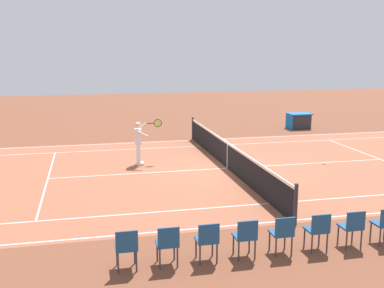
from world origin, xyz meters
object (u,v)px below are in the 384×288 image
(spectator_chair_5, at_px, (207,239))
(tennis_net, at_px, (228,155))
(tennis_player_near, at_px, (139,141))
(spectator_chair_4, at_px, (246,235))
(spectator_chair_3, at_px, (283,232))
(equipment_cart_tarped, at_px, (299,121))
(tennis_ball, at_px, (324,164))
(spectator_chair_7, at_px, (126,246))
(spectator_chair_6, at_px, (168,242))
(spectator_chair_1, at_px, (352,226))
(spectator_chair_2, at_px, (318,229))

(spectator_chair_5, bearing_deg, tennis_net, -110.05)
(tennis_net, xyz_separation_m, spectator_chair_5, (2.68, 7.34, 0.03))
(tennis_player_near, distance_m, spectator_chair_4, 8.72)
(spectator_chair_3, distance_m, equipment_cart_tarped, 16.58)
(tennis_net, distance_m, tennis_ball, 3.83)
(tennis_player_near, height_order, tennis_ball, tennis_player_near)
(spectator_chair_7, bearing_deg, tennis_net, -120.59)
(spectator_chair_3, height_order, spectator_chair_7, same)
(tennis_net, xyz_separation_m, spectator_chair_3, (1.02, 7.34, 0.03))
(spectator_chair_3, bearing_deg, spectator_chair_6, 0.00)
(spectator_chair_3, bearing_deg, spectator_chair_1, 180.00)
(tennis_net, height_order, spectator_chair_7, tennis_net)
(spectator_chair_1, height_order, spectator_chair_5, same)
(spectator_chair_4, bearing_deg, tennis_player_near, -81.60)
(tennis_player_near, xyz_separation_m, spectator_chair_6, (0.39, 8.62, -0.41))
(tennis_ball, distance_m, spectator_chair_5, 9.61)
(spectator_chair_3, xyz_separation_m, spectator_chair_7, (3.32, 0.00, 0.00))
(tennis_ball, xyz_separation_m, spectator_chair_6, (7.30, 7.09, 0.49))
(spectator_chair_6, bearing_deg, spectator_chair_4, 180.00)
(tennis_net, distance_m, spectator_chair_5, 7.81)
(tennis_ball, bearing_deg, equipment_cart_tarped, -108.56)
(tennis_player_near, xyz_separation_m, tennis_ball, (-6.92, 1.53, -0.90))
(tennis_net, xyz_separation_m, spectator_chair_7, (4.34, 7.34, 0.03))
(spectator_chair_5, distance_m, spectator_chair_7, 1.66)
(tennis_player_near, distance_m, equipment_cart_tarped, 11.38)
(spectator_chair_1, relative_size, spectator_chair_5, 1.00)
(tennis_player_near, distance_m, tennis_ball, 7.14)
(spectator_chair_7, bearing_deg, spectator_chair_3, 180.00)
(equipment_cart_tarped, bearing_deg, tennis_net, 49.52)
(spectator_chair_6, xyz_separation_m, equipment_cart_tarped, (-9.90, -14.83, -0.08))
(tennis_ball, xyz_separation_m, equipment_cart_tarped, (-2.60, -7.75, 0.40))
(spectator_chair_3, height_order, equipment_cart_tarped, spectator_chair_3)
(spectator_chair_7, bearing_deg, equipment_cart_tarped, -125.89)
(spectator_chair_3, bearing_deg, tennis_net, -97.90)
(spectator_chair_4, height_order, equipment_cart_tarped, spectator_chair_4)
(spectator_chair_2, xyz_separation_m, spectator_chair_3, (0.83, 0.00, 0.00))
(tennis_ball, bearing_deg, spectator_chair_1, 65.99)
(spectator_chair_5, distance_m, equipment_cart_tarped, 17.39)
(equipment_cart_tarped, bearing_deg, spectator_chair_7, 54.11)
(spectator_chair_2, xyz_separation_m, equipment_cart_tarped, (-6.59, -14.83, -0.08))
(spectator_chair_2, distance_m, spectator_chair_5, 2.49)
(tennis_player_near, relative_size, spectator_chair_6, 1.93)
(tennis_player_near, height_order, spectator_chair_1, tennis_player_near)
(spectator_chair_1, bearing_deg, spectator_chair_5, 0.00)
(tennis_ball, xyz_separation_m, spectator_chair_4, (5.65, 7.09, 0.49))
(tennis_player_near, xyz_separation_m, spectator_chair_4, (-1.27, 8.62, -0.41))
(tennis_player_near, relative_size, spectator_chair_7, 1.93)
(spectator_chair_4, distance_m, spectator_chair_5, 0.83)
(tennis_player_near, relative_size, spectator_chair_1, 1.93)
(spectator_chair_1, relative_size, spectator_chair_7, 1.00)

